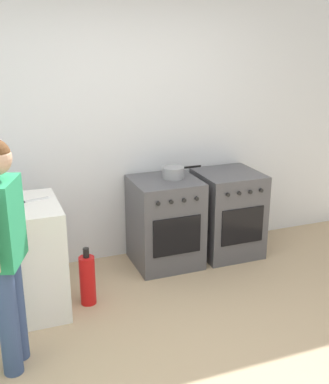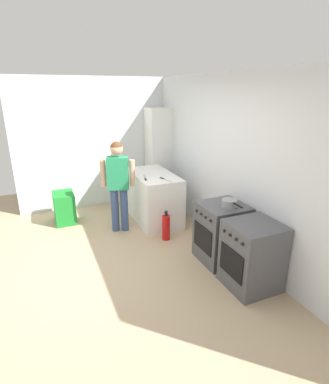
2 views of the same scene
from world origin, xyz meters
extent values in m
plane|color=tan|center=(0.00, 0.00, 0.00)|extent=(8.00, 8.00, 0.00)
cube|color=silver|center=(0.00, 1.95, 1.30)|extent=(6.00, 0.10, 2.60)
cube|color=silver|center=(-2.60, 0.40, 1.30)|extent=(0.10, 3.10, 2.60)
cube|color=white|center=(-1.35, 1.20, 0.45)|extent=(1.30, 0.70, 0.90)
cube|color=#4C4C51|center=(0.35, 1.58, 0.42)|extent=(0.62, 0.60, 0.85)
cube|color=black|center=(0.35, 1.27, 0.40)|extent=(0.46, 0.01, 0.36)
cylinder|color=black|center=(0.21, 1.46, 0.85)|extent=(0.20, 0.20, 0.01)
cylinder|color=black|center=(0.49, 1.46, 0.85)|extent=(0.20, 0.20, 0.01)
cylinder|color=black|center=(0.21, 1.70, 0.85)|extent=(0.20, 0.20, 0.01)
cylinder|color=black|center=(0.49, 1.70, 0.85)|extent=(0.20, 0.20, 0.01)
cylinder|color=black|center=(0.17, 1.26, 0.74)|extent=(0.04, 0.02, 0.04)
cylinder|color=black|center=(0.29, 1.26, 0.74)|extent=(0.04, 0.02, 0.04)
cylinder|color=black|center=(0.41, 1.26, 0.74)|extent=(0.04, 0.02, 0.04)
cylinder|color=black|center=(0.53, 1.26, 0.74)|extent=(0.04, 0.02, 0.04)
cube|color=#4C4C51|center=(1.03, 1.58, 0.42)|extent=(0.59, 0.60, 0.85)
cube|color=black|center=(1.03, 1.27, 0.40)|extent=(0.44, 0.01, 0.36)
cylinder|color=black|center=(0.89, 1.46, 0.85)|extent=(0.19, 0.19, 0.01)
cylinder|color=black|center=(1.16, 1.46, 0.85)|extent=(0.19, 0.19, 0.01)
cylinder|color=black|center=(0.89, 1.70, 0.85)|extent=(0.19, 0.19, 0.01)
cylinder|color=black|center=(1.16, 1.70, 0.85)|extent=(0.19, 0.19, 0.01)
cylinder|color=black|center=(0.85, 1.26, 0.74)|extent=(0.04, 0.02, 0.04)
cylinder|color=black|center=(0.97, 1.26, 0.74)|extent=(0.04, 0.02, 0.04)
cylinder|color=black|center=(1.09, 1.26, 0.74)|extent=(0.04, 0.02, 0.04)
cylinder|color=black|center=(1.20, 1.26, 0.74)|extent=(0.04, 0.02, 0.04)
cylinder|color=gray|center=(0.44, 1.61, 0.90)|extent=(0.20, 0.20, 0.11)
cylinder|color=black|center=(0.64, 1.61, 0.94)|extent=(0.18, 0.02, 0.02)
cube|color=silver|center=(-1.22, 0.99, 0.90)|extent=(0.24, 0.09, 0.01)
cube|color=black|center=(-1.05, 0.95, 0.91)|extent=(0.11, 0.05, 0.01)
cube|color=silver|center=(-0.85, 1.27, 0.90)|extent=(0.20, 0.08, 0.01)
cube|color=black|center=(-1.00, 1.23, 0.91)|extent=(0.11, 0.05, 0.01)
cylinder|color=#384C7A|center=(-1.17, 0.42, 0.38)|extent=(0.13, 0.13, 0.77)
cylinder|color=#384C7A|center=(-1.12, 0.57, 0.38)|extent=(0.13, 0.13, 0.77)
cube|color=#268C59|center=(-1.15, 0.50, 1.04)|extent=(0.30, 0.39, 0.54)
cylinder|color=tan|center=(-1.23, 0.27, 1.04)|extent=(0.09, 0.09, 0.44)
cylinder|color=tan|center=(-1.06, 0.72, 1.04)|extent=(0.09, 0.09, 0.44)
sphere|color=tan|center=(-1.15, 0.50, 1.44)|extent=(0.21, 0.21, 0.21)
sphere|color=brown|center=(-1.15, 0.50, 1.46)|extent=(0.20, 0.20, 0.20)
cylinder|color=red|center=(-0.52, 1.10, 0.21)|extent=(0.13, 0.13, 0.42)
cylinder|color=black|center=(-0.52, 1.10, 0.46)|extent=(0.05, 0.05, 0.08)
cube|color=#1E842D|center=(-1.91, -0.35, 0.14)|extent=(0.52, 0.36, 0.28)
cube|color=#1E842D|center=(-1.91, -0.35, 0.42)|extent=(0.52, 0.36, 0.28)
cube|color=white|center=(-2.30, 1.68, 1.00)|extent=(0.48, 0.44, 2.00)
camera|label=1|loc=(-1.19, -2.43, 2.14)|focal=45.00mm
camera|label=2|loc=(3.55, -0.67, 2.35)|focal=28.00mm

